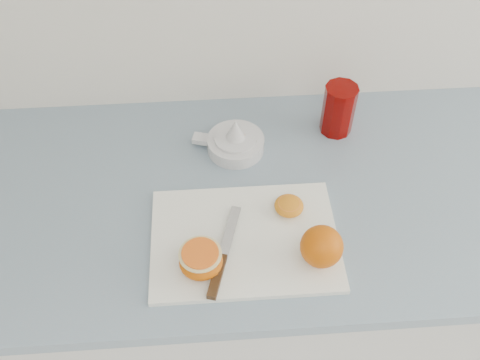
# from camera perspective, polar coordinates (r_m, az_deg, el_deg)

# --- Properties ---
(counter) EXTENTS (2.53, 0.64, 0.89)m
(counter) POSITION_cam_1_polar(r_m,az_deg,el_deg) (1.52, 5.80, -11.60)
(counter) COLOR silver
(counter) RESTS_ON ground
(cutting_board) EXTENTS (0.37, 0.26, 0.01)m
(cutting_board) POSITION_cam_1_polar(r_m,az_deg,el_deg) (1.05, 0.50, -6.36)
(cutting_board) COLOR white
(cutting_board) RESTS_ON counter
(whole_orange) EXTENTS (0.08, 0.08, 0.08)m
(whole_orange) POSITION_cam_1_polar(r_m,az_deg,el_deg) (1.00, 8.70, -7.03)
(whole_orange) COLOR #CD6700
(whole_orange) RESTS_ON cutting_board
(half_orange) EXTENTS (0.08, 0.08, 0.05)m
(half_orange) POSITION_cam_1_polar(r_m,az_deg,el_deg) (0.99, -4.20, -8.53)
(half_orange) COLOR #CD6700
(half_orange) RESTS_ON cutting_board
(squeezed_shell) EXTENTS (0.06, 0.06, 0.03)m
(squeezed_shell) POSITION_cam_1_polar(r_m,az_deg,el_deg) (1.08, 5.24, -2.74)
(squeezed_shell) COLOR orange
(squeezed_shell) RESTS_ON cutting_board
(paring_knife) EXTENTS (0.08, 0.21, 0.01)m
(paring_knife) POSITION_cam_1_polar(r_m,az_deg,el_deg) (1.00, -2.20, -9.33)
(paring_knife) COLOR #412F17
(paring_knife) RESTS_ON cutting_board
(citrus_juicer) EXTENTS (0.16, 0.13, 0.09)m
(citrus_juicer) POSITION_cam_1_polar(r_m,az_deg,el_deg) (1.20, -0.54, 4.12)
(citrus_juicer) COLOR white
(citrus_juicer) RESTS_ON counter
(red_tumbler) EXTENTS (0.08, 0.08, 0.12)m
(red_tumbler) POSITION_cam_1_polar(r_m,az_deg,el_deg) (1.25, 10.43, 7.26)
(red_tumbler) COLOR #6C0300
(red_tumbler) RESTS_ON counter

